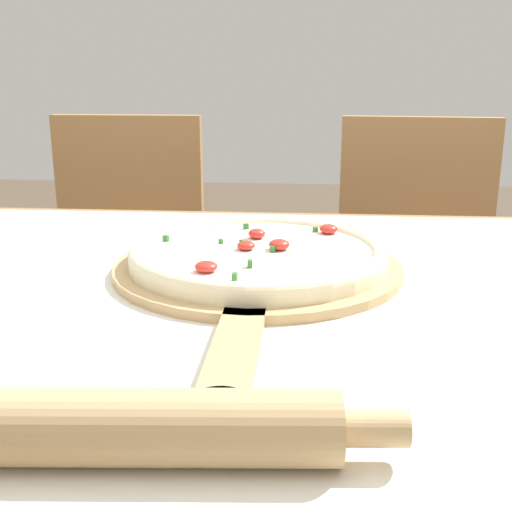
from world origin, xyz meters
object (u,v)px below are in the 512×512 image
Objects in this scene: chair_left at (124,268)px; chair_right at (414,276)px; pizza_peel at (257,272)px; rolling_pin at (113,427)px; pizza at (258,253)px.

chair_right is at bearing -0.49° from chair_left.
chair_left is at bearing -174.91° from chair_right.
chair_left is 1.00× the size of chair_right.
rolling_pin is at bearing -98.62° from pizza_peel.
chair_left is at bearing 106.33° from rolling_pin.
chair_left reaches higher than pizza_peel.
rolling_pin is 0.45× the size of chair_left.
pizza is 0.82m from chair_right.
pizza is 0.38× the size of chair_left.
pizza is at bearing -61.14° from chair_left.
pizza_peel is at bearing -61.88° from chair_left.
rolling_pin reaches higher than pizza_peel.
chair_right is at bearing 65.38° from pizza.
pizza reaches higher than pizza_peel.
chair_right is at bearing 71.29° from rolling_pin.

